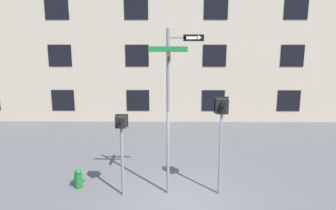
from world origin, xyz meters
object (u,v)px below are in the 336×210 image
object	(u,v)px
fire_hydrant	(78,179)
pedestrian_signal_right	(221,118)
pedestrian_signal_left	(121,134)
street_sign_pole	(171,99)

from	to	relation	value
fire_hydrant	pedestrian_signal_right	bearing A→B (deg)	-4.63
pedestrian_signal_left	fire_hydrant	world-z (taller)	pedestrian_signal_left
street_sign_pole	pedestrian_signal_left	world-z (taller)	street_sign_pole
pedestrian_signal_right	street_sign_pole	bearing A→B (deg)	178.89
pedestrian_signal_right	fire_hydrant	bearing A→B (deg)	175.37
fire_hydrant	pedestrian_signal_left	bearing A→B (deg)	-17.57
street_sign_pole	pedestrian_signal_left	size ratio (longest dim) A/B	1.98
street_sign_pole	pedestrian_signal_left	xyz separation A→B (m)	(-1.40, -0.14, -1.00)
pedestrian_signal_left	pedestrian_signal_right	distance (m)	2.88
pedestrian_signal_right	fire_hydrant	size ratio (longest dim) A/B	4.70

